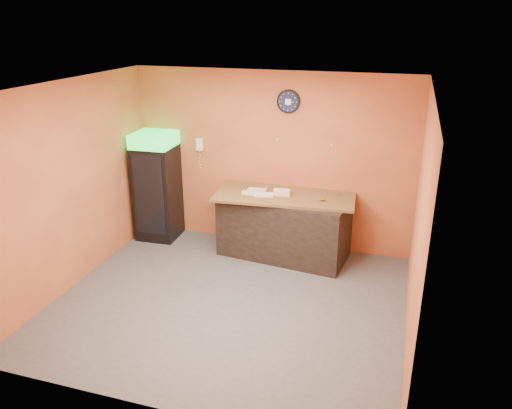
% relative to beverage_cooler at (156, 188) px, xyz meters
% --- Properties ---
extents(floor, '(4.50, 4.50, 0.00)m').
position_rel_beverage_cooler_xyz_m(floor, '(1.85, -1.61, -0.88)').
color(floor, '#47474C').
rests_on(floor, ground).
extents(back_wall, '(4.50, 0.02, 2.80)m').
position_rel_beverage_cooler_xyz_m(back_wall, '(1.85, 0.39, 0.52)').
color(back_wall, '#CA7239').
rests_on(back_wall, floor).
extents(left_wall, '(0.02, 4.00, 2.80)m').
position_rel_beverage_cooler_xyz_m(left_wall, '(-0.40, -1.61, 0.52)').
color(left_wall, '#CA7239').
rests_on(left_wall, floor).
extents(right_wall, '(0.02, 4.00, 2.80)m').
position_rel_beverage_cooler_xyz_m(right_wall, '(4.10, -1.61, 0.52)').
color(right_wall, '#CA7239').
rests_on(right_wall, floor).
extents(ceiling, '(4.50, 4.00, 0.02)m').
position_rel_beverage_cooler_xyz_m(ceiling, '(1.85, -1.61, 1.92)').
color(ceiling, white).
rests_on(ceiling, back_wall).
extents(beverage_cooler, '(0.66, 0.67, 1.80)m').
position_rel_beverage_cooler_xyz_m(beverage_cooler, '(0.00, 0.00, 0.00)').
color(beverage_cooler, black).
rests_on(beverage_cooler, floor).
extents(prep_counter, '(2.03, 1.08, 0.97)m').
position_rel_beverage_cooler_xyz_m(prep_counter, '(2.20, -0.04, -0.40)').
color(prep_counter, black).
rests_on(prep_counter, floor).
extents(wall_clock, '(0.36, 0.06, 0.36)m').
position_rel_beverage_cooler_xyz_m(wall_clock, '(2.13, 0.36, 1.47)').
color(wall_clock, black).
rests_on(wall_clock, back_wall).
extents(wall_phone, '(0.11, 0.10, 0.20)m').
position_rel_beverage_cooler_xyz_m(wall_phone, '(0.66, 0.34, 0.71)').
color(wall_phone, white).
rests_on(wall_phone, back_wall).
extents(butcher_paper, '(2.18, 1.08, 0.04)m').
position_rel_beverage_cooler_xyz_m(butcher_paper, '(2.20, -0.04, 0.11)').
color(butcher_paper, brown).
rests_on(butcher_paper, prep_counter).
extents(sub_roll_stack, '(0.25, 0.11, 0.10)m').
position_rel_beverage_cooler_xyz_m(sub_roll_stack, '(2.17, -0.09, 0.18)').
color(sub_roll_stack, beige).
rests_on(sub_roll_stack, butcher_paper).
extents(wrapped_sandwich_left, '(0.26, 0.11, 0.04)m').
position_rel_beverage_cooler_xyz_m(wrapped_sandwich_left, '(1.69, -0.17, 0.15)').
color(wrapped_sandwich_left, silver).
rests_on(wrapped_sandwich_left, butcher_paper).
extents(wrapped_sandwich_mid, '(0.31, 0.17, 0.04)m').
position_rel_beverage_cooler_xyz_m(wrapped_sandwich_mid, '(1.91, -0.18, 0.15)').
color(wrapped_sandwich_mid, silver).
rests_on(wrapped_sandwich_mid, butcher_paper).
extents(wrapped_sandwich_right, '(0.30, 0.14, 0.04)m').
position_rel_beverage_cooler_xyz_m(wrapped_sandwich_right, '(1.75, -0.02, 0.15)').
color(wrapped_sandwich_right, silver).
rests_on(wrapped_sandwich_right, butcher_paper).
extents(kitchen_tool, '(0.06, 0.06, 0.06)m').
position_rel_beverage_cooler_xyz_m(kitchen_tool, '(1.88, 0.09, 0.16)').
color(kitchen_tool, silver).
rests_on(kitchen_tool, butcher_paper).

